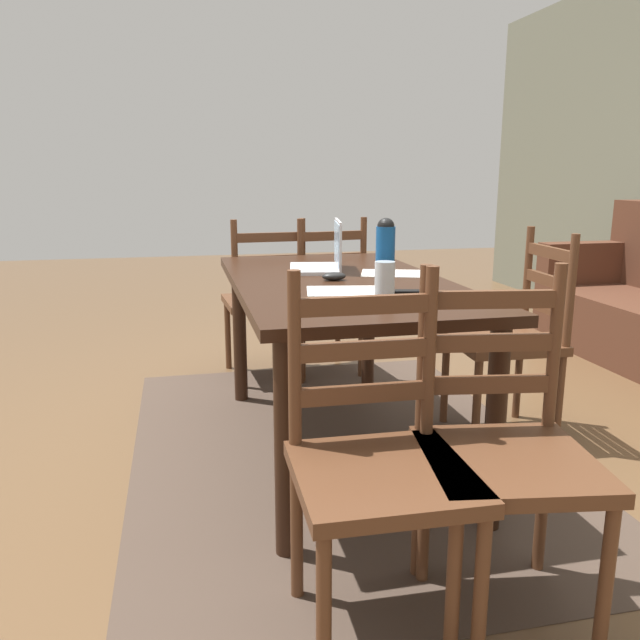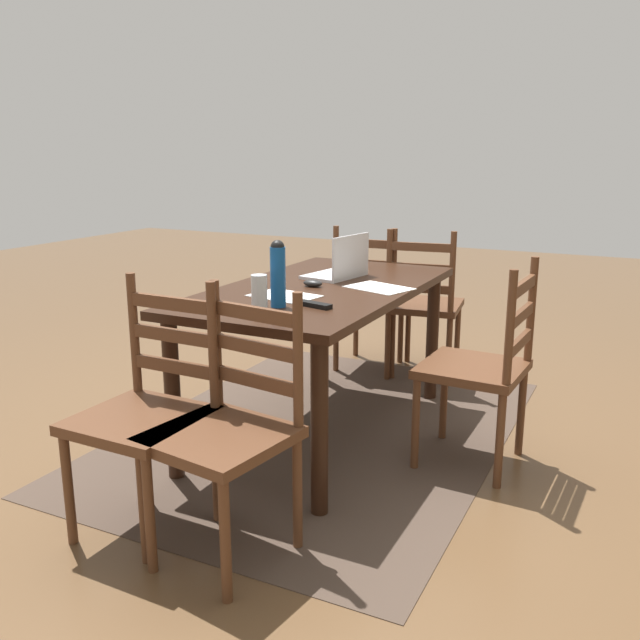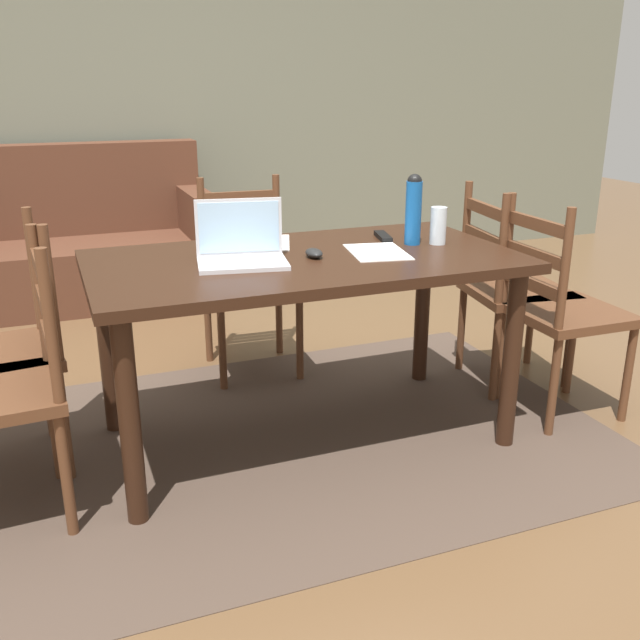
{
  "view_description": "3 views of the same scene",
  "coord_description": "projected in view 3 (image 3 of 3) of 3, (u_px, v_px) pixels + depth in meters",
  "views": [
    {
      "loc": [
        2.54,
        -0.65,
        1.2
      ],
      "look_at": [
        0.11,
        -0.11,
        0.62
      ],
      "focal_mm": 35.79,
      "sensor_mm": 36.0,
      "label": 1
    },
    {
      "loc": [
        2.94,
        1.45,
        1.41
      ],
      "look_at": [
        0.08,
        0.03,
        0.61
      ],
      "focal_mm": 38.41,
      "sensor_mm": 36.0,
      "label": 2
    },
    {
      "loc": [
        -0.91,
        -2.48,
        1.41
      ],
      "look_at": [
        0.02,
        -0.12,
        0.54
      ],
      "focal_mm": 39.96,
      "sensor_mm": 36.0,
      "label": 3
    }
  ],
  "objects": [
    {
      "name": "chair_right_near",
      "position": [
        560.0,
        312.0,
        3.03
      ],
      "size": [
        0.45,
        0.45,
        0.95
      ],
      "color": "#56331E",
      "rests_on": "ground"
    },
    {
      "name": "chair_left_far",
      "position": [
        5.0,
        352.0,
        2.58
      ],
      "size": [
        0.49,
        0.49,
        0.95
      ],
      "color": "#56331E",
      "rests_on": "ground"
    },
    {
      "name": "wall_back",
      "position": [
        164.0,
        87.0,
        5.05
      ],
      "size": [
        8.0,
        0.12,
        2.7
      ],
      "primitive_type": "cube",
      "color": "#6B6D5B",
      "rests_on": "ground"
    },
    {
      "name": "laptop",
      "position": [
        241.0,
        247.0,
        2.6
      ],
      "size": [
        0.35,
        0.27,
        0.23
      ],
      "color": "silver",
      "rests_on": "dining_table"
    },
    {
      "name": "chair_right_far",
      "position": [
        511.0,
        290.0,
        3.34
      ],
      "size": [
        0.5,
        0.5,
        0.95
      ],
      "color": "#56331E",
      "rests_on": "ground"
    },
    {
      "name": "tv_remote",
      "position": [
        383.0,
        236.0,
        3.0
      ],
      "size": [
        0.08,
        0.18,
        0.02
      ],
      "primitive_type": "cube",
      "rotation": [
        0.0,
        0.0,
        2.91
      ],
      "color": "black",
      "rests_on": "dining_table"
    },
    {
      "name": "drinking_glass",
      "position": [
        438.0,
        226.0,
        2.89
      ],
      "size": [
        0.07,
        0.07,
        0.15
      ],
      "primitive_type": "cylinder",
      "color": "silver",
      "rests_on": "dining_table"
    },
    {
      "name": "dining_table",
      "position": [
        305.0,
        281.0,
        2.74
      ],
      "size": [
        1.62,
        0.87,
        0.76
      ],
      "color": "black",
      "rests_on": "ground"
    },
    {
      "name": "ground_plane",
      "position": [
        306.0,
        435.0,
        2.95
      ],
      "size": [
        14.0,
        14.0,
        0.0
      ],
      "primitive_type": "plane",
      "color": "brown"
    },
    {
      "name": "paper_stack_left",
      "position": [
        264.0,
        243.0,
        2.92
      ],
      "size": [
        0.29,
        0.35,
        0.0
      ],
      "primitive_type": "cube",
      "rotation": [
        0.0,
        0.0,
        -0.33
      ],
      "color": "white",
      "rests_on": "dining_table"
    },
    {
      "name": "couch",
      "position": [
        71.0,
        247.0,
        4.69
      ],
      "size": [
        1.8,
        0.8,
        1.0
      ],
      "color": "#512D1E",
      "rests_on": "ground"
    },
    {
      "name": "area_rug",
      "position": [
        306.0,
        435.0,
        2.95
      ],
      "size": [
        2.44,
        1.77,
        0.01
      ],
      "primitive_type": "cube",
      "color": "#47382D",
      "rests_on": "ground"
    },
    {
      "name": "water_bottle",
      "position": [
        414.0,
        208.0,
        2.86
      ],
      "size": [
        0.07,
        0.07,
        0.28
      ],
      "color": "#145199",
      "rests_on": "dining_table"
    },
    {
      "name": "chair_far_head",
      "position": [
        249.0,
        280.0,
        3.52
      ],
      "size": [
        0.46,
        0.46,
        0.95
      ],
      "color": "#56331E",
      "rests_on": "ground"
    },
    {
      "name": "computer_mouse",
      "position": [
        314.0,
        253.0,
        2.69
      ],
      "size": [
        0.06,
        0.1,
        0.03
      ],
      "primitive_type": "ellipsoid",
      "rotation": [
        0.0,
        0.0,
        -0.03
      ],
      "color": "black",
      "rests_on": "dining_table"
    },
    {
      "name": "chair_left_near",
      "position": [
        2.0,
        390.0,
        2.28
      ],
      "size": [
        0.47,
        0.47,
        0.95
      ],
      "color": "#56331E",
      "rests_on": "ground"
    },
    {
      "name": "paper_stack_right",
      "position": [
        377.0,
        252.0,
        2.77
      ],
      "size": [
        0.26,
        0.33,
        0.0
      ],
      "primitive_type": "cube",
      "rotation": [
        0.0,
        0.0,
        -0.18
      ],
      "color": "white",
      "rests_on": "dining_table"
    }
  ]
}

